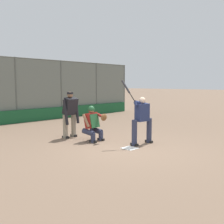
# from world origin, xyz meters

# --- Properties ---
(ground_plane) EXTENTS (160.00, 160.00, 0.00)m
(ground_plane) POSITION_xyz_m (0.00, 0.00, 0.00)
(ground_plane) COLOR #7A604C
(home_plate_marker) EXTENTS (0.43, 0.43, 0.01)m
(home_plate_marker) POSITION_xyz_m (0.00, 0.00, 0.01)
(home_plate_marker) COLOR white
(home_plate_marker) RESTS_ON ground_plane
(backstop_fence) EXTENTS (16.60, 0.08, 3.35)m
(backstop_fence) POSITION_xyz_m (0.00, -7.65, 1.76)
(backstop_fence) COLOR #515651
(backstop_fence) RESTS_ON ground_plane
(padding_wall) EXTENTS (16.19, 0.18, 0.67)m
(padding_wall) POSITION_xyz_m (0.00, -7.55, 0.33)
(padding_wall) COLOR #19512D
(padding_wall) RESTS_ON ground_plane
(bleachers_beyond) EXTENTS (11.56, 3.05, 1.80)m
(bleachers_beyond) POSITION_xyz_m (-1.53, -10.51, 0.59)
(bleachers_beyond) COLOR slate
(bleachers_beyond) RESTS_ON ground_plane
(batter_at_plate) EXTENTS (0.97, 0.68, 2.13)m
(batter_at_plate) POSITION_xyz_m (-0.71, -0.11, 0.86)
(batter_at_plate) COLOR #2D334C
(batter_at_plate) RESTS_ON ground_plane
(catcher_behind_plate) EXTENTS (0.69, 0.80, 1.24)m
(catcher_behind_plate) POSITION_xyz_m (0.10, -1.62, 0.64)
(catcher_behind_plate) COLOR #2D334C
(catcher_behind_plate) RESTS_ON ground_plane
(umpire_home) EXTENTS (0.69, 0.45, 1.71)m
(umpire_home) POSITION_xyz_m (0.30, -2.68, 0.92)
(umpire_home) COLOR gray
(umpire_home) RESTS_ON ground_plane
(spare_bat_near_backstop) EXTENTS (0.80, 0.19, 0.07)m
(spare_bat_near_backstop) POSITION_xyz_m (-3.28, -5.35, 0.03)
(spare_bat_near_backstop) COLOR black
(spare_bat_near_backstop) RESTS_ON ground_plane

